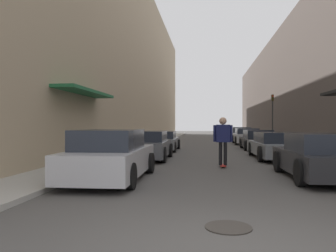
% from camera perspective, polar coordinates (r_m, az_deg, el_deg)
% --- Properties ---
extents(ground, '(115.26, 115.26, 0.00)m').
position_cam_1_polar(ground, '(24.94, 7.43, -3.35)').
color(ground, '#4C4947').
extents(curb_strip_left, '(1.80, 52.39, 0.12)m').
position_cam_1_polar(curb_strip_left, '(30.50, -1.75, -2.59)').
color(curb_strip_left, '#A3A099').
rests_on(curb_strip_left, ground).
extents(curb_strip_right, '(1.80, 52.39, 0.12)m').
position_cam_1_polar(curb_strip_right, '(30.60, 16.35, -2.59)').
color(curb_strip_right, '#A3A099').
rests_on(curb_strip_right, ground).
extents(building_row_left, '(4.90, 52.39, 14.49)m').
position_cam_1_polar(building_row_left, '(31.55, -7.06, 10.60)').
color(building_row_left, tan).
rests_on(building_row_left, ground).
extents(building_row_right, '(4.90, 52.39, 9.65)m').
position_cam_1_polar(building_row_right, '(31.35, 21.62, 6.19)').
color(building_row_right, '#564C47').
rests_on(building_row_right, ground).
extents(parked_car_left_0, '(1.92, 4.41, 1.40)m').
position_cam_1_polar(parked_car_left_0, '(9.30, -9.90, -5.17)').
color(parked_car_left_0, '#B7B7BC').
rests_on(parked_car_left_0, ground).
extents(parked_car_left_1, '(1.90, 3.96, 1.27)m').
position_cam_1_polar(parked_car_left_1, '(14.58, -3.54, -3.44)').
color(parked_car_left_1, '#515459').
rests_on(parked_car_left_1, ground).
extents(parked_car_left_2, '(1.89, 4.30, 1.16)m').
position_cam_1_polar(parked_car_left_2, '(19.63, -1.01, -2.64)').
color(parked_car_left_2, gray).
rests_on(parked_car_left_2, ground).
extents(parked_car_right_0, '(1.99, 4.09, 1.30)m').
position_cam_1_polar(parked_car_right_0, '(10.24, 25.14, -4.92)').
color(parked_car_right_0, '#232326').
rests_on(parked_car_right_0, ground).
extents(parked_car_right_1, '(2.06, 4.84, 1.21)m').
position_cam_1_polar(parked_car_right_1, '(15.65, 18.38, -3.28)').
color(parked_car_right_1, gray).
rests_on(parked_car_right_1, ground).
extents(parked_car_right_2, '(1.88, 4.03, 1.22)m').
position_cam_1_polar(parked_car_right_2, '(21.25, 15.30, -2.39)').
color(parked_car_right_2, black).
rests_on(parked_car_right_2, ground).
extents(parked_car_right_3, '(2.04, 4.36, 1.27)m').
position_cam_1_polar(parked_car_right_3, '(26.92, 13.52, -1.76)').
color(parked_car_right_3, '#B7B7BC').
rests_on(parked_car_right_3, ground).
extents(parked_car_right_4, '(2.02, 4.20, 1.32)m').
position_cam_1_polar(parked_car_right_4, '(31.91, 12.60, -1.45)').
color(parked_car_right_4, '#B7B7BC').
rests_on(parked_car_right_4, ground).
extents(skateboarder, '(0.70, 0.78, 1.81)m').
position_cam_1_polar(skateboarder, '(12.08, 9.54, -1.79)').
color(skateboarder, '#B2231E').
rests_on(skateboarder, ground).
extents(manhole_cover, '(0.70, 0.70, 0.02)m').
position_cam_1_polar(manhole_cover, '(5.19, 10.47, -16.94)').
color(manhole_cover, '#332D28').
rests_on(manhole_cover, ground).
extents(traffic_light, '(0.16, 0.22, 3.64)m').
position_cam_1_polar(traffic_light, '(25.19, 17.74, 2.05)').
color(traffic_light, '#2D2D2D').
rests_on(traffic_light, curb_strip_right).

